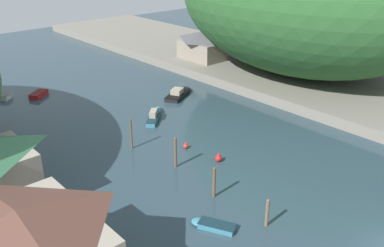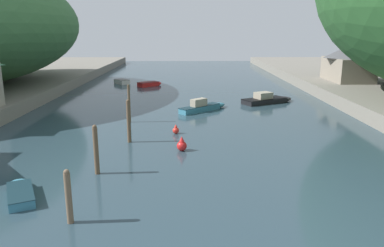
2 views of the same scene
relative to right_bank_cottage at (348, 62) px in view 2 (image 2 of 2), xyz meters
name	(u,v)px [view 2 (image 2 of 2)]	position (x,y,z in m)	size (l,w,h in m)	color
water_surface	(186,113)	(-21.73, -14.05, -3.85)	(130.00, 130.00, 0.00)	#283D47
right_bank_cottage	(348,62)	(0.00, 0.00, 0.00)	(5.01, 8.34, 4.78)	gray
boat_moored_right	(121,81)	(-32.08, 7.23, -3.52)	(3.10, 3.32, 0.68)	silver
boat_white_cruiser	(204,107)	(-19.92, -12.82, -3.45)	(5.25, 4.96, 1.32)	teal
boat_yellow_tender	(20,192)	(-29.92, -33.31, -3.62)	(2.59, 3.69, 0.47)	teal
boat_near_quay	(151,84)	(-27.15, 4.64, -3.53)	(3.80, 3.42, 0.65)	red
boat_navy_launch	(268,99)	(-12.37, -8.65, -3.46)	(6.55, 4.73, 1.27)	black
mooring_post_nearest	(68,196)	(-26.57, -36.03, -2.61)	(0.28, 0.28, 2.46)	brown
mooring_post_second	(96,150)	(-26.76, -30.34, -2.38)	(0.28, 0.28, 2.93)	brown
mooring_post_middle	(129,121)	(-25.88, -24.07, -2.23)	(0.28, 0.28, 3.23)	brown
mooring_post_fourth	(129,103)	(-26.81, -17.86, -2.12)	(0.22, 0.22, 3.44)	brown
channel_buoy_near	(182,145)	(-21.95, -26.12, -3.45)	(0.69, 0.69, 1.04)	red
channel_buoy_far	(176,130)	(-22.52, -21.72, -3.55)	(0.52, 0.52, 0.78)	red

